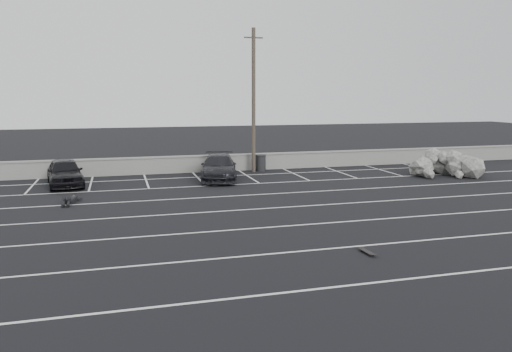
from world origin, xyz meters
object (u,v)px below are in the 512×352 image
object	(u,v)px
car_left	(65,172)
trash_bin	(261,163)
person	(71,198)
car_right	(219,167)
skateboard	(367,252)
riprap_pile	(450,167)
utility_pole	(254,100)

from	to	relation	value
car_left	trash_bin	distance (m)	11.83
person	car_right	bearing A→B (deg)	38.30
car_left	skateboard	size ratio (longest dim) A/B	6.26
riprap_pile	utility_pole	bearing A→B (deg)	157.24
car_left	car_right	size ratio (longest dim) A/B	0.88
utility_pole	skateboard	distance (m)	17.58
car_right	trash_bin	world-z (taller)	car_right
utility_pole	person	xyz separation A→B (m)	(-10.43, -6.63, -4.28)
person	utility_pole	bearing A→B (deg)	41.58
car_right	riprap_pile	bearing A→B (deg)	2.24
car_left	riprap_pile	size ratio (longest dim) A/B	0.84
trash_bin	utility_pole	bearing A→B (deg)	-162.65
car_right	skateboard	distance (m)	14.77
person	skateboard	xyz separation A→B (m)	(9.41, -10.35, -0.16)
person	skateboard	world-z (taller)	person
trash_bin	riprap_pile	distance (m)	11.63
car_right	riprap_pile	distance (m)	14.02
utility_pole	person	size ratio (longest dim) A/B	3.85
riprap_pile	skateboard	bearing A→B (deg)	-134.54
utility_pole	trash_bin	distance (m)	4.01
trash_bin	riprap_pile	size ratio (longest dim) A/B	0.20
car_right	person	bearing A→B (deg)	-139.01
car_right	person	size ratio (longest dim) A/B	2.12
trash_bin	skateboard	world-z (taller)	trash_bin
car_right	person	distance (m)	8.85
trash_bin	skateboard	xyz separation A→B (m)	(-1.55, -17.14, -0.47)
person	car_left	bearing A→B (deg)	107.33
utility_pole	skateboard	bearing A→B (deg)	-93.43
car_right	person	world-z (taller)	car_right
skateboard	trash_bin	bearing A→B (deg)	81.13
car_left	person	xyz separation A→B (m)	(0.65, -4.54, -0.51)
utility_pole	riprap_pile	bearing A→B (deg)	-22.76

